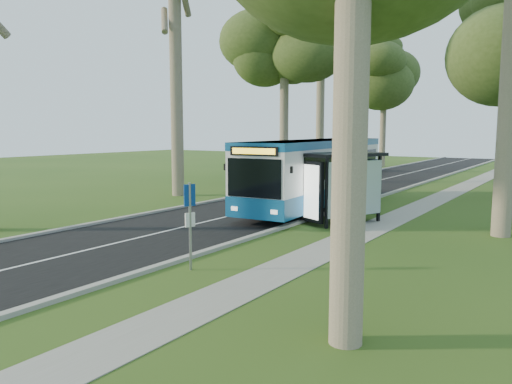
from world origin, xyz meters
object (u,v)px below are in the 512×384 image
(bus, at_px, (316,173))
(car_white, at_px, (330,166))
(litter_bin, at_px, (372,204))
(bus_shelter, at_px, (341,174))
(car_silver, at_px, (362,165))
(bus_stop_sign, at_px, (190,216))

(bus, distance_m, car_white, 18.37)
(litter_bin, bearing_deg, bus_shelter, -91.43)
(litter_bin, height_order, car_silver, car_silver)
(bus_stop_sign, distance_m, car_silver, 35.64)
(bus, distance_m, car_silver, 23.13)
(bus, xyz_separation_m, car_white, (-7.15, 16.89, -0.98))
(litter_bin, bearing_deg, bus_stop_sign, -93.62)
(bus_stop_sign, xyz_separation_m, car_silver, (-8.72, 34.54, -0.89))
(bus, distance_m, bus_stop_sign, 12.57)
(bus_stop_sign, height_order, car_silver, bus_stop_sign)
(bus_stop_sign, height_order, car_white, bus_stop_sign)
(bus_stop_sign, relative_size, litter_bin, 2.86)
(bus, xyz_separation_m, bus_shelter, (3.00, -3.65, 0.34))
(bus, bearing_deg, car_silver, 101.67)
(bus, bearing_deg, bus_shelter, -54.96)
(bus_shelter, xyz_separation_m, litter_bin, (0.09, 3.41, -1.68))
(litter_bin, height_order, car_white, car_white)
(litter_bin, bearing_deg, car_white, 120.86)
(bus, bearing_deg, car_white, 108.51)
(bus, xyz_separation_m, litter_bin, (3.09, -0.23, -1.34))
(bus, bearing_deg, bus_stop_sign, -83.77)
(bus_stop_sign, xyz_separation_m, car_white, (-9.47, 29.24, -0.76))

